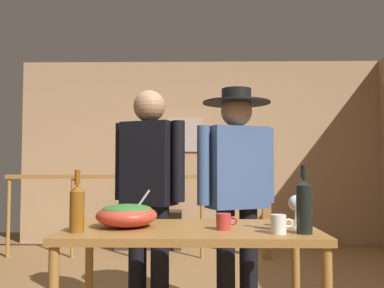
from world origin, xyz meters
The scene contains 14 objects.
back_wall centered at (0.00, 3.00, 1.31)m, with size 5.23×0.10×2.63m, color tan.
framed_picture centered at (-0.25, 2.94, 1.55)m, with size 0.50×0.03×0.48m, color #B69E98.
stair_railing centered at (-0.26, 2.02, 0.68)m, with size 3.24×0.10×1.05m.
tv_console centered at (-0.72, 2.65, 0.25)m, with size 0.90×0.40×0.50m, color #38281E.
flat_screen_tv centered at (-0.72, 2.62, 0.73)m, with size 0.52×0.12×0.39m.
serving_table centered at (-0.08, -0.74, 0.69)m, with size 1.37×0.72×0.77m.
salad_bowl centered at (-0.43, -0.74, 0.85)m, with size 0.34×0.34×0.21m.
wine_glass centered at (0.50, -0.75, 0.90)m, with size 0.08×0.08×0.18m.
wine_bottle_dark centered at (0.50, -0.94, 0.92)m, with size 0.08×0.08×0.34m.
wine_bottle_amber centered at (-0.66, -0.92, 0.90)m, with size 0.07×0.07×0.32m.
mug_red centered at (0.10, -0.82, 0.82)m, with size 0.11×0.08×0.09m.
mug_white centered at (0.37, -0.95, 0.82)m, with size 0.11×0.08×0.10m.
person_standing_left centered at (-0.39, -0.08, 0.98)m, with size 0.52×0.34×1.66m.
person_standing_right centered at (0.24, -0.08, 1.00)m, with size 0.56×0.49×1.67m.
Camera 1 is at (-0.03, -3.07, 1.12)m, focal length 39.05 mm.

